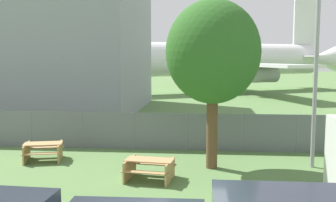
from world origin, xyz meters
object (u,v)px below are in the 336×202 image
at_px(airplane, 221,60).
at_px(picnic_bench_open_grass, 43,150).
at_px(picnic_bench_near_cabin, 150,167).
at_px(tree_left_of_cabin, 213,53).

distance_m(airplane, picnic_bench_open_grass, 35.81).
height_order(airplane, picnic_bench_near_cabin, airplane).
height_order(airplane, tree_left_of_cabin, airplane).
xyz_separation_m(picnic_bench_open_grass, tree_left_of_cabin, (7.11, -0.46, 4.09)).
height_order(airplane, picnic_bench_open_grass, airplane).
relative_size(picnic_bench_near_cabin, picnic_bench_open_grass, 1.00).
bearing_deg(airplane, tree_left_of_cabin, 58.74).
bearing_deg(picnic_bench_near_cabin, airplane, 83.55).
xyz_separation_m(airplane, tree_left_of_cabin, (-1.90, -34.93, 0.47)).
bearing_deg(picnic_bench_open_grass, tree_left_of_cabin, -3.69).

